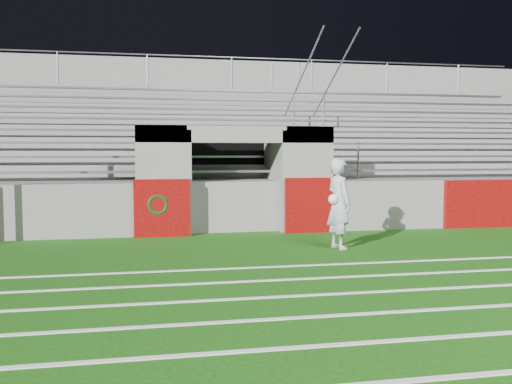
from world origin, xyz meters
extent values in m
plane|color=#154C0C|center=(0.00, 0.00, 0.00)|extent=(90.00, 90.00, 0.00)
cube|color=white|center=(0.00, -6.00, 0.01)|extent=(28.00, 0.09, 0.01)
cube|color=white|center=(0.00, -5.00, 0.01)|extent=(28.00, 0.09, 0.01)
cube|color=white|center=(0.00, -4.00, 0.01)|extent=(28.00, 0.09, 0.01)
cube|color=white|center=(0.00, -3.00, 0.01)|extent=(28.00, 0.09, 0.01)
cube|color=white|center=(0.00, -2.00, 0.01)|extent=(28.00, 0.09, 0.01)
cube|color=white|center=(0.00, -1.00, 0.01)|extent=(28.00, 0.09, 0.01)
cube|color=slate|center=(-1.80, 3.50, 1.30)|extent=(1.20, 1.00, 2.60)
cube|color=slate|center=(1.80, 3.50, 1.30)|extent=(1.20, 1.00, 2.60)
cube|color=black|center=(0.00, 5.20, 1.25)|extent=(2.60, 0.20, 2.50)
cube|color=slate|center=(-1.15, 4.10, 1.25)|extent=(0.10, 2.20, 2.50)
cube|color=slate|center=(1.15, 4.10, 1.25)|extent=(0.10, 2.20, 2.50)
cube|color=slate|center=(0.00, 3.50, 2.40)|extent=(4.80, 1.00, 0.40)
cube|color=slate|center=(0.00, 7.35, 1.15)|extent=(26.00, 8.00, 0.20)
cube|color=slate|center=(0.00, 7.35, 0.53)|extent=(26.00, 8.00, 1.05)
cube|color=#5D0808|center=(-1.80, 2.94, 0.68)|extent=(1.30, 0.15, 1.35)
cube|color=#5D0808|center=(1.80, 2.94, 0.68)|extent=(1.30, 0.15, 1.35)
cube|color=#5D0808|center=(6.50, 2.94, 0.62)|extent=(2.20, 0.15, 1.25)
cube|color=gray|center=(0.00, 4.43, 1.47)|extent=(23.00, 0.28, 0.06)
cube|color=slate|center=(0.00, 5.28, 1.44)|extent=(24.00, 0.75, 0.38)
cube|color=gray|center=(0.00, 5.18, 1.85)|extent=(23.00, 0.28, 0.06)
cube|color=slate|center=(0.00, 6.03, 1.63)|extent=(24.00, 0.75, 0.76)
cube|color=gray|center=(0.00, 5.93, 2.23)|extent=(23.00, 0.28, 0.06)
cube|color=slate|center=(0.00, 6.78, 1.82)|extent=(24.00, 0.75, 1.14)
cube|color=gray|center=(0.00, 6.68, 2.61)|extent=(23.00, 0.28, 0.06)
cube|color=slate|center=(0.00, 7.53, 2.01)|extent=(24.00, 0.75, 1.52)
cube|color=gray|center=(0.00, 7.43, 2.99)|extent=(23.00, 0.28, 0.06)
cube|color=slate|center=(0.00, 8.28, 2.20)|extent=(24.00, 0.75, 1.90)
cube|color=gray|center=(0.00, 8.18, 3.37)|extent=(23.00, 0.28, 0.06)
cube|color=slate|center=(0.00, 9.03, 2.39)|extent=(24.00, 0.75, 2.28)
cube|color=gray|center=(0.00, 8.93, 3.75)|extent=(23.00, 0.28, 0.06)
cube|color=slate|center=(0.00, 9.78, 2.58)|extent=(24.00, 0.75, 2.66)
cube|color=gray|center=(0.00, 9.68, 4.13)|extent=(23.00, 0.28, 0.06)
cube|color=slate|center=(0.00, 10.45, 2.65)|extent=(26.00, 0.60, 5.29)
cylinder|color=#A5A8AD|center=(2.50, 4.15, 1.75)|extent=(0.05, 0.05, 1.00)
cylinder|color=#A5A8AD|center=(2.50, 7.15, 3.27)|extent=(0.05, 0.05, 1.00)
cylinder|color=#A5A8AD|center=(2.50, 10.15, 4.79)|extent=(0.05, 0.05, 1.00)
cylinder|color=#A5A8AD|center=(2.50, 7.15, 3.77)|extent=(0.05, 6.02, 3.08)
cylinder|color=#A5A8AD|center=(3.50, 4.15, 1.75)|extent=(0.05, 0.05, 1.00)
cylinder|color=#A5A8AD|center=(3.50, 7.15, 3.27)|extent=(0.05, 0.05, 1.00)
cylinder|color=#A5A8AD|center=(3.50, 10.15, 4.79)|extent=(0.05, 0.05, 1.00)
cylinder|color=#A5A8AD|center=(3.50, 7.15, 3.77)|extent=(0.05, 6.02, 3.08)
cylinder|color=#A5A8AD|center=(-5.00, 10.15, 4.84)|extent=(0.05, 0.05, 1.10)
cylinder|color=#A5A8AD|center=(-2.00, 10.15, 4.84)|extent=(0.05, 0.05, 1.10)
cylinder|color=#A5A8AD|center=(1.00, 10.15, 4.84)|extent=(0.05, 0.05, 1.10)
cylinder|color=#A5A8AD|center=(4.00, 10.15, 4.84)|extent=(0.05, 0.05, 1.10)
cylinder|color=#A5A8AD|center=(7.00, 10.15, 4.84)|extent=(0.05, 0.05, 1.10)
cylinder|color=#A5A8AD|center=(10.00, 10.15, 4.84)|extent=(0.05, 0.05, 1.10)
cylinder|color=#A5A8AD|center=(0.00, 10.15, 5.39)|extent=(24.00, 0.05, 0.05)
imported|color=#B2B7BC|center=(1.69, 0.61, 0.93)|extent=(0.57, 0.75, 1.85)
sphere|color=white|center=(1.53, 0.51, 1.02)|extent=(0.21, 0.21, 0.21)
torus|color=#0C3D1B|center=(-1.90, 2.95, 0.71)|extent=(0.59, 0.11, 0.59)
torus|color=#0C3E14|center=(-1.90, 2.90, 0.76)|extent=(0.50, 0.10, 0.50)
camera|label=1|loc=(-2.28, -10.42, 1.97)|focal=40.00mm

